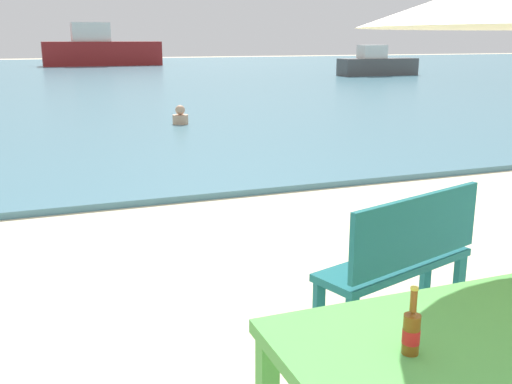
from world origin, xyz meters
TOP-DOWN VIEW (x-y plane):
  - sea_water at (0.00, 30.00)m, footprint 120.00×50.00m
  - picnic_table_green at (-0.58, 0.07)m, footprint 1.40×0.80m
  - beer_bottle_amber at (-0.82, -0.00)m, footprint 0.07×0.07m
  - bench_teal_center at (0.12, 1.38)m, footprint 1.25×0.70m
  - swimmer_person at (0.97, 10.96)m, footprint 0.34×0.34m
  - boat_fishing_trawler at (14.32, 24.44)m, footprint 4.07×1.11m
  - boat_tanker at (2.71, 40.54)m, footprint 7.75×2.11m

SIDE VIEW (x-z plane):
  - sea_water at x=0.00m, z-range 0.00..0.08m
  - swimmer_person at x=0.97m, z-range 0.03..0.44m
  - bench_teal_center at x=0.12m, z-range 0.07..1.02m
  - boat_fishing_trawler at x=14.32m, z-range -0.13..1.35m
  - picnic_table_green at x=-0.58m, z-range 0.27..1.03m
  - beer_bottle_amber at x=-0.82m, z-range 0.72..0.99m
  - boat_tanker at x=2.71m, z-range -0.32..2.50m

